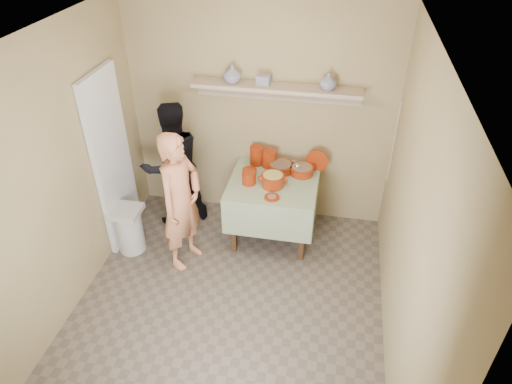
% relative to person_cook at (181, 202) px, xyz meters
% --- Properties ---
extents(ground, '(3.50, 3.50, 0.00)m').
position_rel_person_cook_xyz_m(ground, '(0.62, -0.67, -0.78)').
color(ground, '#61564C').
rests_on(ground, ground).
extents(tile_panel, '(0.06, 0.70, 2.00)m').
position_rel_person_cook_xyz_m(tile_panel, '(-0.84, 0.28, 0.22)').
color(tile_panel, silver).
rests_on(tile_panel, ground).
extents(plate_stack_a, '(0.16, 0.16, 0.22)m').
position_rel_person_cook_xyz_m(plate_stack_a, '(0.62, 0.93, 0.09)').
color(plate_stack_a, '#791A02').
rests_on(plate_stack_a, serving_table).
extents(plate_stack_b, '(0.17, 0.17, 0.20)m').
position_rel_person_cook_xyz_m(plate_stack_b, '(0.77, 0.90, 0.08)').
color(plate_stack_b, '#791A02').
rests_on(plate_stack_b, serving_table).
extents(bowl_stack, '(0.15, 0.15, 0.15)m').
position_rel_person_cook_xyz_m(bowl_stack, '(0.61, 0.50, 0.06)').
color(bowl_stack, '#791A02').
rests_on(bowl_stack, serving_table).
extents(empty_bowl, '(0.16, 0.16, 0.05)m').
position_rel_person_cook_xyz_m(empty_bowl, '(0.57, 0.70, 0.00)').
color(empty_bowl, '#791A02').
rests_on(empty_bowl, serving_table).
extents(propped_lid, '(0.26, 0.06, 0.26)m').
position_rel_person_cook_xyz_m(propped_lid, '(1.31, 0.92, 0.10)').
color(propped_lid, '#791A02').
rests_on(propped_lid, serving_table).
extents(vase_right, '(0.18, 0.18, 0.18)m').
position_rel_person_cook_xyz_m(vase_right, '(1.35, 0.95, 1.03)').
color(vase_right, navy).
rests_on(vase_right, wall_shelf).
extents(vase_left, '(0.27, 0.27, 0.20)m').
position_rel_person_cook_xyz_m(vase_left, '(0.35, 0.95, 1.04)').
color(vase_left, navy).
rests_on(vase_left, wall_shelf).
extents(ceramic_box, '(0.15, 0.12, 0.10)m').
position_rel_person_cook_xyz_m(ceramic_box, '(0.68, 0.96, 0.99)').
color(ceramic_box, navy).
rests_on(ceramic_box, wall_shelf).
extents(person_cook, '(0.53, 0.66, 1.56)m').
position_rel_person_cook_xyz_m(person_cook, '(0.00, 0.00, 0.00)').
color(person_cook, tan).
rests_on(person_cook, ground).
extents(person_helper, '(0.95, 0.93, 1.54)m').
position_rel_person_cook_xyz_m(person_helper, '(-0.33, 0.68, -0.01)').
color(person_helper, black).
rests_on(person_helper, ground).
extents(room_shell, '(3.04, 3.54, 2.62)m').
position_rel_person_cook_xyz_m(room_shell, '(0.62, -0.67, 0.83)').
color(room_shell, tan).
rests_on(room_shell, ground).
extents(serving_table, '(0.97, 0.97, 0.76)m').
position_rel_person_cook_xyz_m(serving_table, '(0.87, 0.61, -0.14)').
color(serving_table, '#4C2D16').
rests_on(serving_table, ground).
extents(cazuela_meat_a, '(0.30, 0.30, 0.10)m').
position_rel_person_cook_xyz_m(cazuela_meat_a, '(0.91, 0.81, 0.04)').
color(cazuela_meat_a, maroon).
rests_on(cazuela_meat_a, serving_table).
extents(cazuela_meat_b, '(0.28, 0.28, 0.10)m').
position_rel_person_cook_xyz_m(cazuela_meat_b, '(1.15, 0.79, 0.04)').
color(cazuela_meat_b, maroon).
rests_on(cazuela_meat_b, serving_table).
extents(ladle, '(0.08, 0.26, 0.19)m').
position_rel_person_cook_xyz_m(ladle, '(1.11, 0.78, 0.09)').
color(ladle, silver).
rests_on(ladle, cazuela_meat_b).
extents(cazuela_rice, '(0.33, 0.25, 0.14)m').
position_rel_person_cook_xyz_m(cazuela_rice, '(0.87, 0.50, 0.07)').
color(cazuela_rice, maroon).
rests_on(cazuela_rice, serving_table).
extents(front_plate, '(0.16, 0.16, 0.03)m').
position_rel_person_cook_xyz_m(front_plate, '(0.90, 0.27, -0.01)').
color(front_plate, '#791A02').
rests_on(front_plate, serving_table).
extents(wall_shelf, '(1.80, 0.25, 0.21)m').
position_rel_person_cook_xyz_m(wall_shelf, '(0.82, 0.98, 0.89)').
color(wall_shelf, tan).
rests_on(wall_shelf, room_shell).
extents(trash_bin, '(0.32, 0.32, 0.56)m').
position_rel_person_cook_xyz_m(trash_bin, '(-0.67, 0.04, -0.50)').
color(trash_bin, silver).
rests_on(trash_bin, ground).
extents(electrical_cord, '(0.01, 0.05, 0.90)m').
position_rel_person_cook_xyz_m(electrical_cord, '(2.09, 0.81, 0.47)').
color(electrical_cord, silver).
rests_on(electrical_cord, wall_shelf).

